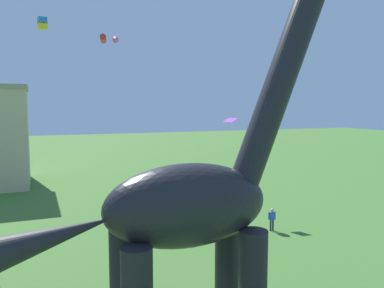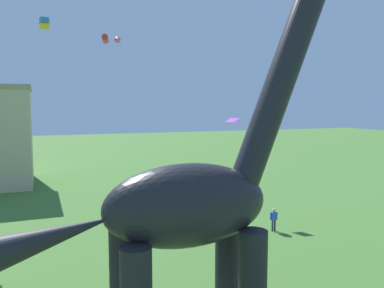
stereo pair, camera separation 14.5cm
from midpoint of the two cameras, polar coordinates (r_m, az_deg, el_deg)
dinosaur_sculpture at (r=14.29m, az=-0.66°, el=-9.11°), size 14.68×3.11×15.35m
person_strolling_adult at (r=29.45m, az=12.20°, el=-10.63°), size 0.63×0.28×1.68m
kite_near_low at (r=25.03m, az=-20.94°, el=16.40°), size 0.55×0.55×0.67m
kite_trailing at (r=33.88m, az=6.15°, el=3.53°), size 1.10×1.31×1.47m
kite_apex at (r=28.73m, az=-12.26°, el=15.03°), size 1.46×1.60×0.45m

